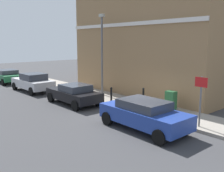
{
  "coord_description": "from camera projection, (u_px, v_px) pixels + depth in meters",
  "views": [
    {
      "loc": [
        -9.2,
        -8.69,
        3.97
      ],
      "look_at": [
        1.16,
        3.17,
        1.2
      ],
      "focal_mm": 40.57,
      "sensor_mm": 36.0,
      "label": 1
    }
  ],
  "objects": [
    {
      "name": "lamppost",
      "position": [
        102.0,
        51.0,
        18.0
      ],
      "size": [
        0.2,
        0.44,
        5.72
      ],
      "color": "#59595B",
      "rests_on": "sidewalk"
    },
    {
      "name": "car_blue",
      "position": [
        144.0,
        114.0,
        11.44
      ],
      "size": [
        1.94,
        4.32,
        1.38
      ],
      "rotation": [
        0.0,
        0.0,
        1.56
      ],
      "color": "navy",
      "rests_on": "ground"
    },
    {
      "name": "sidewalk",
      "position": [
        95.0,
        95.0,
        18.78
      ],
      "size": [
        2.54,
        30.0,
        0.15
      ],
      "primitive_type": "cube",
      "color": "gray",
      "rests_on": "ground"
    },
    {
      "name": "corner_building",
      "position": [
        161.0,
        37.0,
        20.0
      ],
      "size": [
        8.01,
        12.15,
        8.71
      ],
      "color": "olive",
      "rests_on": "ground"
    },
    {
      "name": "utility_cabinet",
      "position": [
        171.0,
        102.0,
        13.91
      ],
      "size": [
        0.46,
        0.61,
        1.15
      ],
      "color": "#1E4C28",
      "rests_on": "sidewalk"
    },
    {
      "name": "bollard_far_kerb",
      "position": [
        111.0,
        95.0,
        15.75
      ],
      "size": [
        0.14,
        0.14,
        1.04
      ],
      "color": "black",
      "rests_on": "sidewalk"
    },
    {
      "name": "ground",
      "position": [
        135.0,
        119.0,
        13.09
      ],
      "size": [
        80.0,
        80.0,
        0.0
      ],
      "primitive_type": "plane",
      "color": "#38383A"
    },
    {
      "name": "car_black",
      "position": [
        74.0,
        94.0,
        16.16
      ],
      "size": [
        1.89,
        4.08,
        1.3
      ],
      "rotation": [
        0.0,
        0.0,
        1.57
      ],
      "color": "black",
      "rests_on": "ground"
    },
    {
      "name": "car_silver",
      "position": [
        33.0,
        82.0,
        20.37
      ],
      "size": [
        2.02,
        4.28,
        1.47
      ],
      "rotation": [
        0.0,
        0.0,
        1.6
      ],
      "color": "#B7B7BC",
      "rests_on": "ground"
    },
    {
      "name": "bollard_near_cabinet",
      "position": [
        143.0,
        95.0,
        15.54
      ],
      "size": [
        0.14,
        0.14,
        1.04
      ],
      "color": "black",
      "rests_on": "sidewalk"
    },
    {
      "name": "street_sign",
      "position": [
        201.0,
        94.0,
        11.28
      ],
      "size": [
        0.08,
        0.6,
        2.3
      ],
      "color": "#59595B",
      "rests_on": "sidewalk"
    },
    {
      "name": "car_green",
      "position": [
        7.0,
        76.0,
        24.72
      ],
      "size": [
        1.99,
        4.16,
        1.28
      ],
      "rotation": [
        0.0,
        0.0,
        1.55
      ],
      "color": "#195933",
      "rests_on": "ground"
    }
  ]
}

